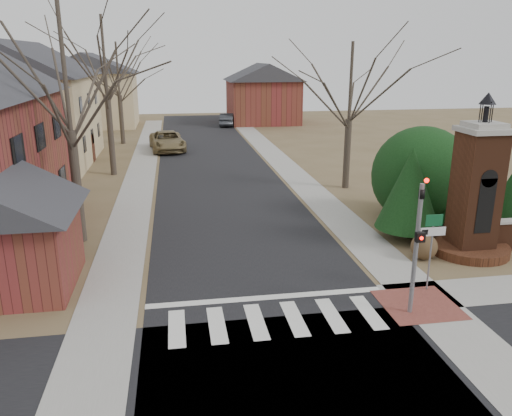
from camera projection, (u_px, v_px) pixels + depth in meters
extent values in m
plane|color=brown|center=(281.00, 334.00, 14.56)|extent=(120.00, 120.00, 0.00)
cube|color=black|center=(216.00, 171.00, 35.32)|extent=(8.00, 70.00, 0.01)
cube|color=black|center=(308.00, 401.00, 11.73)|extent=(120.00, 8.00, 0.01)
cube|color=silver|center=(275.00, 320.00, 15.31)|extent=(8.00, 2.20, 0.02)
cube|color=silver|center=(267.00, 298.00, 16.73)|extent=(8.00, 0.35, 0.02)
cube|color=gray|center=(287.00, 168.00, 36.13)|extent=(2.00, 60.00, 0.02)
cube|color=gray|center=(141.00, 173.00, 34.51)|extent=(2.00, 60.00, 0.02)
cube|color=brown|center=(418.00, 305.00, 16.25)|extent=(2.40, 2.40, 0.02)
cylinder|color=slate|center=(416.00, 251.00, 15.18)|extent=(0.14, 0.14, 4.20)
imported|color=black|center=(422.00, 189.00, 14.62)|extent=(0.15, 0.18, 0.90)
sphere|color=#FF0C05|center=(427.00, 180.00, 14.32)|extent=(0.14, 0.14, 0.14)
cube|color=black|center=(420.00, 237.00, 14.87)|extent=(0.28, 0.16, 0.30)
sphere|color=#FF0C05|center=(422.00, 238.00, 14.78)|extent=(0.11, 0.11, 0.11)
cylinder|color=slate|center=(430.00, 255.00, 16.94)|extent=(0.06, 0.06, 2.60)
cube|color=silver|center=(433.00, 232.00, 16.68)|extent=(0.90, 0.03, 0.30)
cube|color=black|center=(425.00, 232.00, 16.61)|extent=(0.22, 0.02, 0.18)
cube|color=#114F29|center=(434.00, 220.00, 16.56)|extent=(0.60, 0.03, 0.40)
cylinder|color=#502917|center=(468.00, 248.00, 20.63)|extent=(3.20, 3.20, 0.36)
cube|color=#502917|center=(475.00, 194.00, 19.95)|extent=(1.50, 1.50, 5.00)
cube|color=black|center=(485.00, 206.00, 19.36)|extent=(0.70, 0.10, 2.20)
cube|color=gray|center=(484.00, 130.00, 19.21)|extent=(1.70, 1.70, 0.20)
cube|color=gray|center=(485.00, 125.00, 19.15)|extent=(1.30, 1.30, 0.20)
cylinder|color=black|center=(486.00, 114.00, 19.04)|extent=(0.20, 0.20, 0.60)
cone|color=black|center=(488.00, 98.00, 18.86)|extent=(0.64, 0.64, 0.45)
cube|color=#CCAE88|center=(28.00, 121.00, 37.01)|extent=(9.00, 12.00, 6.40)
cube|color=maroon|center=(11.00, 250.00, 17.08)|extent=(4.00, 4.00, 2.80)
cube|color=#CCAE88|center=(91.00, 100.00, 57.12)|extent=(10.00, 8.00, 6.00)
cube|color=#CCAE88|center=(59.00, 64.00, 54.01)|extent=(0.75, 0.75, 3.08)
cube|color=maroon|center=(263.00, 102.00, 60.38)|extent=(8.00, 8.00, 5.00)
cube|color=maroon|center=(246.00, 73.00, 57.53)|extent=(0.75, 0.75, 2.80)
cylinder|color=#473D33|center=(406.00, 232.00, 22.22)|extent=(0.20, 0.20, 0.50)
cone|color=black|center=(410.00, 188.00, 21.62)|extent=(2.80, 2.80, 3.60)
cylinder|color=#473D33|center=(459.00, 220.00, 23.86)|extent=(0.20, 0.20, 0.50)
cone|color=black|center=(465.00, 172.00, 23.18)|extent=(3.40, 3.40, 4.20)
cylinder|color=#473D33|center=(511.00, 225.00, 23.23)|extent=(0.20, 0.20, 0.50)
sphere|color=black|center=(422.00, 172.00, 24.23)|extent=(4.80, 4.80, 4.80)
cylinder|color=#473D33|center=(77.00, 187.00, 21.26)|extent=(0.40, 0.40, 4.83)
cylinder|color=#473D33|center=(111.00, 138.00, 33.50)|extent=(0.40, 0.40, 5.04)
cylinder|color=#473D33|center=(122.00, 120.00, 45.79)|extent=(0.40, 0.40, 4.41)
cylinder|color=#473D33|center=(347.00, 154.00, 30.22)|extent=(0.40, 0.40, 4.20)
imported|color=olive|center=(167.00, 141.00, 42.74)|extent=(3.34, 6.17, 1.64)
imported|color=#34363C|center=(227.00, 119.00, 58.04)|extent=(2.29, 4.68, 1.48)
sphere|color=#4F3A24|center=(424.00, 247.00, 19.81)|extent=(1.04, 1.04, 1.04)
sphere|color=brown|center=(481.00, 247.00, 20.25)|extent=(0.68, 0.68, 0.68)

